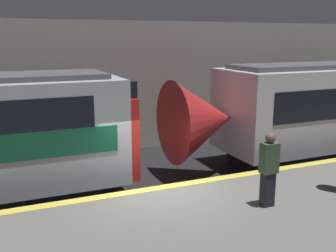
{
  "coord_description": "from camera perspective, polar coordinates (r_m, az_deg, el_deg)",
  "views": [
    {
      "loc": [
        -3.48,
        -8.75,
        4.68
      ],
      "look_at": [
        0.68,
        1.02,
        2.28
      ],
      "focal_mm": 42.0,
      "sensor_mm": 36.0,
      "label": 1
    }
  ],
  "objects": [
    {
      "name": "ground_plane",
      "position": [
        10.51,
        -1.28,
        -13.72
      ],
      "size": [
        120.0,
        120.0,
        0.0
      ],
      "primitive_type": "plane",
      "color": "black"
    },
    {
      "name": "platform",
      "position": [
        8.49,
        4.53,
        -16.81
      ],
      "size": [
        40.0,
        4.45,
        1.01
      ],
      "color": "slate",
      "rests_on": "ground"
    },
    {
      "name": "station_rear_barrier",
      "position": [
        16.11,
        -10.47,
        5.36
      ],
      "size": [
        50.0,
        0.15,
        5.35
      ],
      "color": "#B2AD9E",
      "rests_on": "ground"
    },
    {
      "name": "person_waiting",
      "position": [
        8.94,
        14.4,
        -5.93
      ],
      "size": [
        0.38,
        0.24,
        1.68
      ],
      "color": "black",
      "rests_on": "platform"
    }
  ]
}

